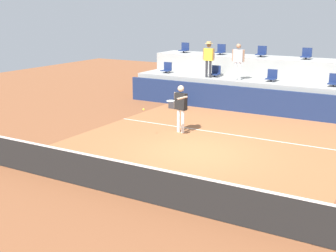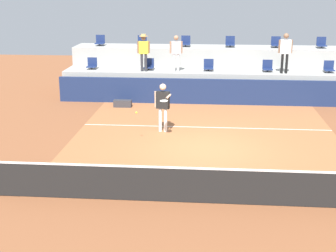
# 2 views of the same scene
# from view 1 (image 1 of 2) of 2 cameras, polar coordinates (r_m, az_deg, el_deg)

# --- Properties ---
(ground_plane) EXTENTS (40.00, 40.00, 0.00)m
(ground_plane) POSITION_cam_1_polar(r_m,az_deg,el_deg) (14.11, 3.53, -3.29)
(ground_plane) COLOR brown
(court_inner_paint) EXTENTS (9.00, 10.00, 0.01)m
(court_inner_paint) POSITION_cam_1_polar(r_m,az_deg,el_deg) (14.97, 5.27, -2.26)
(court_inner_paint) COLOR #A36038
(court_inner_paint) RESTS_ON ground_plane
(court_service_line) EXTENTS (9.00, 0.06, 0.00)m
(court_service_line) POSITION_cam_1_polar(r_m,az_deg,el_deg) (16.20, 7.39, -0.99)
(court_service_line) COLOR silver
(court_service_line) RESTS_ON ground_plane
(tennis_net) EXTENTS (10.48, 0.08, 1.07)m
(tennis_net) POSITION_cam_1_polar(r_m,az_deg,el_deg) (10.73, -6.23, -6.44)
(tennis_net) COLOR black
(tennis_net) RESTS_ON ground_plane
(sponsor_backboard) EXTENTS (13.00, 0.16, 1.10)m
(sponsor_backboard) POSITION_cam_1_polar(r_m,az_deg,el_deg) (19.35, 11.66, 3.06)
(sponsor_backboard) COLOR navy
(sponsor_backboard) RESTS_ON ground_plane
(seating_tier_lower) EXTENTS (13.00, 1.80, 1.25)m
(seating_tier_lower) POSITION_cam_1_polar(r_m,az_deg,el_deg) (20.55, 12.86, 3.88)
(seating_tier_lower) COLOR #9E9E99
(seating_tier_lower) RESTS_ON ground_plane
(seating_tier_upper) EXTENTS (13.00, 1.80, 2.10)m
(seating_tier_upper) POSITION_cam_1_polar(r_m,az_deg,el_deg) (22.18, 14.36, 5.68)
(seating_tier_upper) COLOR #9E9E99
(seating_tier_upper) RESTS_ON ground_plane
(stadium_chair_lower_far_left) EXTENTS (0.44, 0.40, 0.52)m
(stadium_chair_lower_far_left) POSITION_cam_1_polar(r_m,az_deg,el_deg) (22.51, -0.14, 7.33)
(stadium_chair_lower_far_left) COLOR #2D2D33
(stadium_chair_lower_far_left) RESTS_ON seating_tier_lower
(stadium_chair_lower_left) EXTENTS (0.44, 0.40, 0.52)m
(stadium_chair_lower_left) POSITION_cam_1_polar(r_m,az_deg,el_deg) (21.30, 6.04, 6.83)
(stadium_chair_lower_left) COLOR #2D2D33
(stadium_chair_lower_left) RESTS_ON seating_tier_lower
(stadium_chair_lower_center) EXTENTS (0.44, 0.40, 0.52)m
(stadium_chair_lower_center) POSITION_cam_1_polar(r_m,az_deg,el_deg) (20.34, 13.04, 6.16)
(stadium_chair_lower_center) COLOR #2D2D33
(stadium_chair_lower_center) RESTS_ON seating_tier_lower
(stadium_chair_lower_right) EXTENTS (0.44, 0.40, 0.52)m
(stadium_chair_lower_right) POSITION_cam_1_polar(r_m,az_deg,el_deg) (19.73, 20.35, 5.37)
(stadium_chair_lower_right) COLOR #2D2D33
(stadium_chair_lower_right) RESTS_ON seating_tier_lower
(stadium_chair_upper_far_left) EXTENTS (0.44, 0.40, 0.52)m
(stadium_chair_upper_far_left) POSITION_cam_1_polar(r_m,az_deg,el_deg) (23.97, 2.10, 9.81)
(stadium_chair_upper_far_left) COLOR #2D2D33
(stadium_chair_upper_far_left) RESTS_ON seating_tier_upper
(stadium_chair_upper_left) EXTENTS (0.44, 0.40, 0.52)m
(stadium_chair_upper_left) POSITION_cam_1_polar(r_m,az_deg,el_deg) (23.06, 6.71, 9.53)
(stadium_chair_upper_left) COLOR #2D2D33
(stadium_chair_upper_left) RESTS_ON seating_tier_upper
(stadium_chair_upper_mid_left) EXTENTS (0.44, 0.40, 0.52)m
(stadium_chair_upper_mid_left) POSITION_cam_1_polar(r_m,az_deg,el_deg) (22.29, 11.79, 9.15)
(stadium_chair_upper_mid_left) COLOR #2D2D33
(stadium_chair_upper_mid_left) RESTS_ON seating_tier_upper
(stadium_chair_upper_mid_right) EXTENTS (0.44, 0.40, 0.52)m
(stadium_chair_upper_mid_right) POSITION_cam_1_polar(r_m,az_deg,el_deg) (21.70, 17.19, 8.67)
(stadium_chair_upper_mid_right) COLOR #2D2D33
(stadium_chair_upper_mid_right) RESTS_ON seating_tier_upper
(tennis_player) EXTENTS (0.60, 1.25, 1.72)m
(tennis_player) POSITION_cam_1_polar(r_m,az_deg,el_deg) (15.99, 1.58, 2.81)
(tennis_player) COLOR white
(tennis_player) RESTS_ON ground_plane
(spectator_with_hat) EXTENTS (0.57, 0.42, 1.65)m
(spectator_with_hat) POSITION_cam_1_polar(r_m,az_deg,el_deg) (20.94, 5.19, 8.88)
(spectator_with_hat) COLOR #2D2D33
(spectator_with_hat) RESTS_ON seating_tier_lower
(spectator_in_white) EXTENTS (0.57, 0.24, 1.61)m
(spectator_in_white) POSITION_cam_1_polar(r_m,az_deg,el_deg) (20.37, 8.91, 8.49)
(spectator_in_white) COLOR white
(spectator_in_white) RESTS_ON seating_tier_lower
(tennis_ball) EXTENTS (0.07, 0.07, 0.07)m
(tennis_ball) POSITION_cam_1_polar(r_m,az_deg,el_deg) (15.32, -3.13, 2.12)
(tennis_ball) COLOR #CCE033
(equipment_bag) EXTENTS (0.76, 0.28, 0.30)m
(equipment_bag) POSITION_cam_1_polar(r_m,az_deg,el_deg) (20.09, 1.18, 2.62)
(equipment_bag) COLOR #333338
(equipment_bag) RESTS_ON ground_plane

